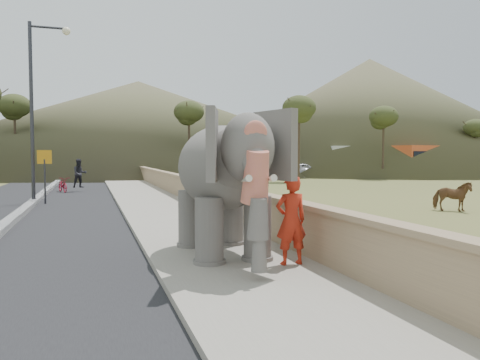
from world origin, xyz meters
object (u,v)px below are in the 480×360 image
at_px(cow, 452,196).
at_px(motorcyclist, 71,179).
at_px(elephant_and_man, 223,187).
at_px(lamppost, 39,94).

distance_m(cow, motorcyclist, 20.34).
height_order(elephant_and_man, motorcyclist, elephant_and_man).
bearing_deg(lamppost, cow, -26.88).
xyz_separation_m(lamppost, motorcyclist, (1.05, 6.54, -4.09)).
bearing_deg(elephant_and_man, lamppost, 109.64).
height_order(cow, elephant_and_man, elephant_and_man).
bearing_deg(elephant_and_man, motorcyclist, 100.50).
bearing_deg(cow, lamppost, 105.69).
distance_m(lamppost, cow, 17.84).
relative_size(lamppost, motorcyclist, 4.09).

